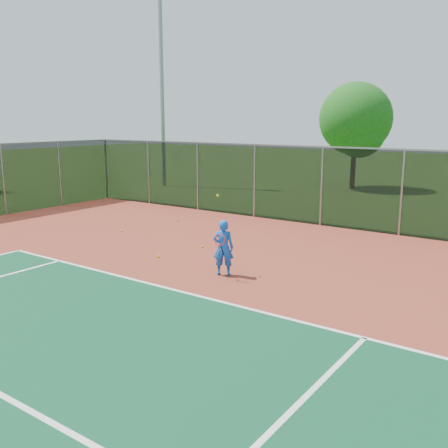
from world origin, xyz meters
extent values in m
plane|color=#2C5317|center=(0.00, 0.00, 0.00)|extent=(120.00, 120.00, 0.00)
cube|color=maroon|center=(0.00, 2.00, 0.01)|extent=(30.00, 20.00, 0.02)
cube|color=white|center=(2.00, 3.00, 0.03)|extent=(22.00, 0.10, 0.00)
cube|color=black|center=(0.00, 12.00, 1.52)|extent=(30.00, 0.04, 3.00)
cube|color=gray|center=(0.00, 12.00, 3.02)|extent=(30.00, 0.06, 0.06)
imported|color=blue|center=(-2.39, 4.66, 0.76)|extent=(0.64, 0.56, 1.47)
cylinder|color=black|center=(-2.24, 4.41, 0.75)|extent=(0.03, 0.15, 0.27)
torus|color=#A51414|center=(-2.24, 4.31, 1.05)|extent=(0.30, 0.13, 0.29)
sphere|color=yellow|center=(-2.64, 4.76, 2.09)|extent=(0.07, 0.07, 0.07)
sphere|color=yellow|center=(-4.93, 4.92, 0.06)|extent=(0.07, 0.07, 0.07)
sphere|color=yellow|center=(-8.08, 9.49, 0.06)|extent=(0.07, 0.07, 0.07)
sphere|color=yellow|center=(-4.61, 6.63, 0.06)|extent=(0.07, 0.07, 0.07)
sphere|color=yellow|center=(-8.40, 6.75, 0.06)|extent=(0.07, 0.07, 0.07)
cylinder|color=gray|center=(-16.10, 17.65, 6.05)|extent=(0.24, 0.24, 12.10)
cylinder|color=#332012|center=(-6.01, 23.14, 1.19)|extent=(0.30, 0.30, 2.38)
sphere|color=#165216|center=(-6.01, 23.14, 4.09)|extent=(4.22, 4.22, 4.22)
sphere|color=#165216|center=(-5.61, 22.84, 3.30)|extent=(2.90, 2.90, 2.90)
camera|label=1|loc=(4.84, -5.55, 3.98)|focal=40.00mm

